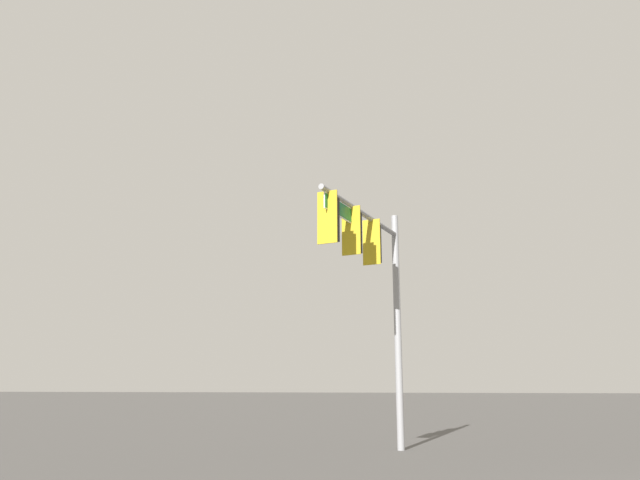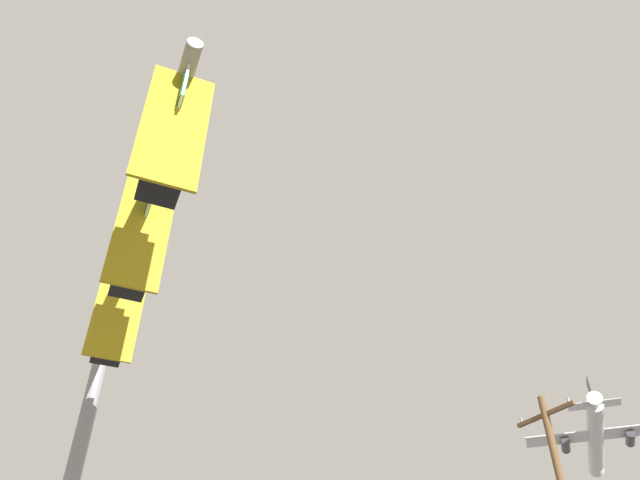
# 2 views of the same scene
# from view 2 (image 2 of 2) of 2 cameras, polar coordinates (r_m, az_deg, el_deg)

# --- Properties ---
(signal_pole_near) EXTENTS (5.36, 1.23, 7.02)m
(signal_pole_near) POSITION_cam_2_polar(r_m,az_deg,el_deg) (7.08, -18.84, -9.91)
(signal_pole_near) COLOR gray
(signal_pole_near) RESTS_ON ground_plane
(airplane) EXTENTS (21.13, 22.87, 9.84)m
(airplane) POSITION_cam_2_polar(r_m,az_deg,el_deg) (127.53, 23.90, -16.16)
(airplane) COLOR silver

